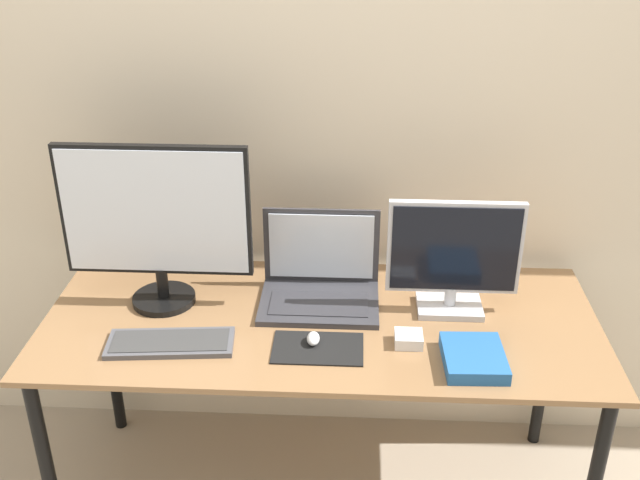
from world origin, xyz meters
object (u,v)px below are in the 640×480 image
at_px(monitor_left, 156,221).
at_px(book, 474,358).
at_px(keyboard, 170,343).
at_px(mouse, 313,339).
at_px(monitor_right, 454,257).
at_px(laptop, 320,279).
at_px(power_brick, 409,339).

height_order(monitor_left, book, monitor_left).
relative_size(keyboard, mouse, 6.21).
bearing_deg(monitor_left, monitor_right, 0.00).
xyz_separation_m(monitor_right, book, (0.04, -0.28, -0.16)).
bearing_deg(mouse, monitor_right, 27.37).
bearing_deg(book, keyboard, 177.15).
bearing_deg(laptop, monitor_right, -7.31).
relative_size(laptop, book, 1.80).
relative_size(monitor_left, book, 2.79).
distance_m(monitor_right, keyboard, 0.86).
bearing_deg(mouse, keyboard, -176.20).
bearing_deg(monitor_right, power_brick, -124.78).
relative_size(monitor_right, book, 1.95).
xyz_separation_m(monitor_left, mouse, (0.48, -0.21, -0.26)).
relative_size(keyboard, book, 1.81).
relative_size(monitor_right, mouse, 6.70).
bearing_deg(mouse, laptop, 88.69).
bearing_deg(book, mouse, 171.14).
bearing_deg(monitor_right, monitor_left, -180.00).
xyz_separation_m(monitor_right, laptop, (-0.40, 0.05, -0.12)).
distance_m(monitor_left, laptop, 0.53).
bearing_deg(monitor_left, keyboard, -72.55).
xyz_separation_m(monitor_left, book, (0.92, -0.28, -0.26)).
relative_size(mouse, book, 0.29).
xyz_separation_m(keyboard, book, (0.85, -0.04, 0.01)).
bearing_deg(keyboard, power_brick, 3.61).
distance_m(laptop, power_brick, 0.36).
distance_m(mouse, book, 0.45).
relative_size(monitor_right, keyboard, 1.08).
xyz_separation_m(monitor_left, laptop, (0.49, 0.05, -0.21)).
distance_m(keyboard, power_brick, 0.68).
relative_size(keyboard, power_brick, 4.65).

